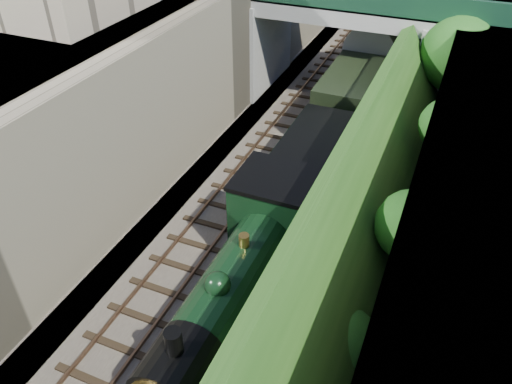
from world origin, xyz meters
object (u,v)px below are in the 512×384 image
at_px(tree, 460,57).
at_px(tender, 313,170).
at_px(road_bridge, 369,35).
at_px(locomotive, 243,281).

distance_m(tree, tender, 9.49).
height_order(road_bridge, tree, road_bridge).
xyz_separation_m(tree, locomotive, (-4.71, -15.02, -2.75)).
bearing_deg(road_bridge, tree, -30.97).
relative_size(road_bridge, locomotive, 1.56).
bearing_deg(tender, road_bridge, 91.38).
relative_size(tree, tender, 1.10).
height_order(tree, locomotive, tree).
xyz_separation_m(road_bridge, locomotive, (0.26, -18.01, -2.18)).
xyz_separation_m(road_bridge, tree, (4.97, -2.98, 0.57)).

